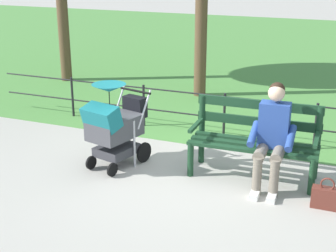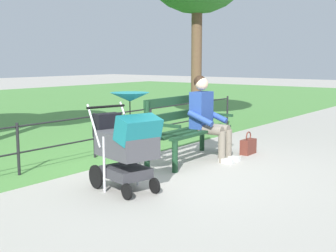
# 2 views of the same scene
# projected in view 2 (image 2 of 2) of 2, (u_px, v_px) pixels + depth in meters

# --- Properties ---
(ground_plane) EXTENTS (60.00, 60.00, 0.00)m
(ground_plane) POSITION_uv_depth(u_px,v_px,m) (162.00, 170.00, 6.27)
(ground_plane) COLOR #ADA89E
(park_bench) EXTENTS (1.62, 0.65, 0.96)m
(park_bench) POSITION_uv_depth(u_px,v_px,m) (186.00, 126.00, 6.84)
(park_bench) COLOR #193D23
(park_bench) RESTS_ON ground
(person_on_bench) EXTENTS (0.54, 0.74, 1.28)m
(person_on_bench) POSITION_uv_depth(u_px,v_px,m) (207.00, 115.00, 6.89)
(person_on_bench) COLOR slate
(person_on_bench) RESTS_ON ground
(stroller) EXTENTS (0.69, 0.97, 1.15)m
(stroller) POSITION_uv_depth(u_px,v_px,m) (127.00, 141.00, 5.18)
(stroller) COLOR black
(stroller) RESTS_ON ground
(handbag) EXTENTS (0.32, 0.14, 0.37)m
(handbag) POSITION_uv_depth(u_px,v_px,m) (248.00, 146.00, 7.32)
(handbag) COLOR brown
(handbag) RESTS_ON ground
(park_fence) EXTENTS (8.23, 0.04, 0.70)m
(park_fence) POSITION_uv_depth(u_px,v_px,m) (107.00, 129.00, 7.22)
(park_fence) COLOR black
(park_fence) RESTS_ON ground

